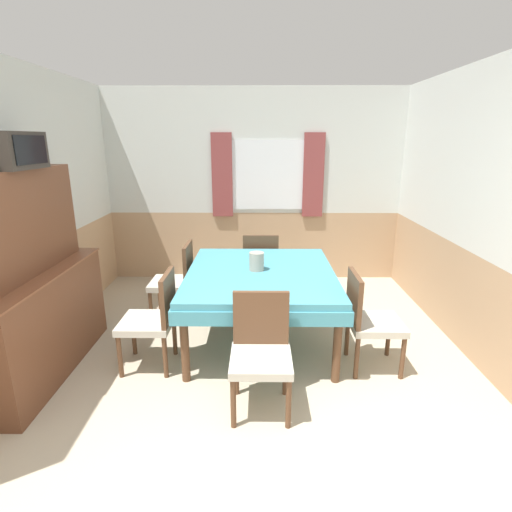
{
  "coord_description": "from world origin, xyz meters",
  "views": [
    {
      "loc": [
        0.08,
        -1.67,
        1.94
      ],
      "look_at": [
        0.05,
        1.96,
        0.87
      ],
      "focal_mm": 28.0,
      "sensor_mm": 36.0,
      "label": 1
    }
  ],
  "objects_px": {
    "chair_head_near": "(261,349)",
    "chair_head_window": "(261,264)",
    "dining_table": "(261,281)",
    "chair_left_near": "(154,317)",
    "vase": "(257,261)",
    "sideboard": "(34,293)",
    "chair_right_near": "(368,318)",
    "chair_left_far": "(177,279)",
    "tv": "(12,151)"
  },
  "relations": [
    {
      "from": "chair_head_near",
      "to": "chair_head_window",
      "type": "bearing_deg",
      "value": -90.0
    },
    {
      "from": "dining_table",
      "to": "chair_left_near",
      "type": "height_order",
      "value": "chair_left_near"
    },
    {
      "from": "chair_left_near",
      "to": "vase",
      "type": "height_order",
      "value": "vase"
    },
    {
      "from": "chair_head_near",
      "to": "sideboard",
      "type": "bearing_deg",
      "value": -13.31
    },
    {
      "from": "chair_right_near",
      "to": "sideboard",
      "type": "xyz_separation_m",
      "value": [
        -2.79,
        -0.09,
        0.25
      ]
    },
    {
      "from": "chair_left_far",
      "to": "tv",
      "type": "relative_size",
      "value": 1.68
    },
    {
      "from": "chair_head_window",
      "to": "vase",
      "type": "bearing_deg",
      "value": -92.31
    },
    {
      "from": "chair_head_near",
      "to": "chair_left_near",
      "type": "distance_m",
      "value": 1.07
    },
    {
      "from": "chair_head_near",
      "to": "vase",
      "type": "xyz_separation_m",
      "value": [
        -0.04,
        1.06,
        0.34
      ]
    },
    {
      "from": "sideboard",
      "to": "tv",
      "type": "relative_size",
      "value": 3.35
    },
    {
      "from": "chair_head_window",
      "to": "tv",
      "type": "height_order",
      "value": "tv"
    },
    {
      "from": "tv",
      "to": "vase",
      "type": "distance_m",
      "value": 2.19
    },
    {
      "from": "chair_head_near",
      "to": "chair_right_near",
      "type": "distance_m",
      "value": 1.07
    },
    {
      "from": "tv",
      "to": "chair_left_near",
      "type": "bearing_deg",
      "value": 4.29
    },
    {
      "from": "chair_left_near",
      "to": "dining_table",
      "type": "bearing_deg",
      "value": -61.83
    },
    {
      "from": "vase",
      "to": "chair_left_near",
      "type": "bearing_deg",
      "value": -149.42
    },
    {
      "from": "chair_head_near",
      "to": "chair_left_far",
      "type": "bearing_deg",
      "value": -58.83
    },
    {
      "from": "chair_left_near",
      "to": "vase",
      "type": "xyz_separation_m",
      "value": [
        0.88,
        0.52,
        0.34
      ]
    },
    {
      "from": "dining_table",
      "to": "chair_left_near",
      "type": "bearing_deg",
      "value": -151.83
    },
    {
      "from": "dining_table",
      "to": "chair_right_near",
      "type": "height_order",
      "value": "chair_right_near"
    },
    {
      "from": "dining_table",
      "to": "chair_left_near",
      "type": "relative_size",
      "value": 1.91
    },
    {
      "from": "chair_head_near",
      "to": "dining_table",
      "type": "bearing_deg",
      "value": -90.0
    },
    {
      "from": "chair_left_near",
      "to": "chair_left_far",
      "type": "bearing_deg",
      "value": 0.0
    },
    {
      "from": "chair_head_window",
      "to": "chair_head_near",
      "type": "bearing_deg",
      "value": -90.0
    },
    {
      "from": "chair_head_window",
      "to": "tv",
      "type": "xyz_separation_m",
      "value": [
        -1.87,
        -1.59,
        1.39
      ]
    },
    {
      "from": "chair_left_near",
      "to": "sideboard",
      "type": "bearing_deg",
      "value": 95.68
    },
    {
      "from": "chair_left_far",
      "to": "sideboard",
      "type": "bearing_deg",
      "value": 138.76
    },
    {
      "from": "tv",
      "to": "vase",
      "type": "xyz_separation_m",
      "value": [
        1.83,
        0.59,
        -1.05
      ]
    },
    {
      "from": "chair_head_window",
      "to": "chair_head_near",
      "type": "relative_size",
      "value": 1.0
    },
    {
      "from": "sideboard",
      "to": "tv",
      "type": "height_order",
      "value": "tv"
    },
    {
      "from": "vase",
      "to": "sideboard",
      "type": "bearing_deg",
      "value": -161.42
    },
    {
      "from": "chair_head_window",
      "to": "chair_left_far",
      "type": "distance_m",
      "value": 1.07
    },
    {
      "from": "chair_left_far",
      "to": "chair_head_window",
      "type": "bearing_deg",
      "value": -59.79
    },
    {
      "from": "chair_head_window",
      "to": "chair_left_far",
      "type": "relative_size",
      "value": 1.0
    },
    {
      "from": "chair_left_near",
      "to": "tv",
      "type": "relative_size",
      "value": 1.68
    },
    {
      "from": "chair_right_near",
      "to": "tv",
      "type": "relative_size",
      "value": 1.68
    },
    {
      "from": "chair_left_far",
      "to": "chair_right_near",
      "type": "bearing_deg",
      "value": -118.17
    },
    {
      "from": "sideboard",
      "to": "vase",
      "type": "distance_m",
      "value": 1.93
    },
    {
      "from": "chair_head_window",
      "to": "chair_left_near",
      "type": "distance_m",
      "value": 1.78
    },
    {
      "from": "chair_right_near",
      "to": "sideboard",
      "type": "bearing_deg",
      "value": -88.07
    },
    {
      "from": "chair_head_window",
      "to": "chair_head_near",
      "type": "distance_m",
      "value": 2.06
    },
    {
      "from": "chair_head_window",
      "to": "dining_table",
      "type": "bearing_deg",
      "value": -90.0
    },
    {
      "from": "sideboard",
      "to": "vase",
      "type": "relative_size",
      "value": 9.72
    },
    {
      "from": "chair_right_near",
      "to": "tv",
      "type": "xyz_separation_m",
      "value": [
        -2.79,
        -0.07,
        1.39
      ]
    },
    {
      "from": "chair_left_near",
      "to": "sideboard",
      "type": "distance_m",
      "value": 0.99
    },
    {
      "from": "chair_head_window",
      "to": "sideboard",
      "type": "height_order",
      "value": "sideboard"
    },
    {
      "from": "chair_head_near",
      "to": "chair_left_near",
      "type": "bearing_deg",
      "value": -30.21
    },
    {
      "from": "chair_head_window",
      "to": "chair_left_near",
      "type": "bearing_deg",
      "value": -121.17
    },
    {
      "from": "dining_table",
      "to": "chair_head_window",
      "type": "xyz_separation_m",
      "value": [
        0.0,
        1.03,
        -0.16
      ]
    },
    {
      "from": "chair_head_near",
      "to": "tv",
      "type": "height_order",
      "value": "tv"
    }
  ]
}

